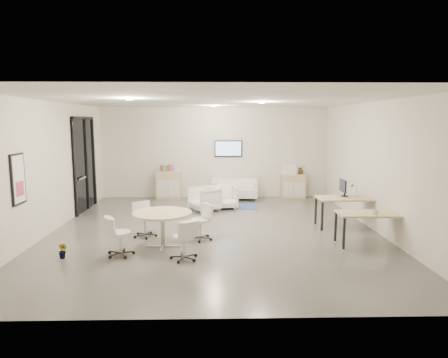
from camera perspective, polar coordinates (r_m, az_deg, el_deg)
room_shell at (r=9.75m, az=-1.42°, el=1.71°), size 9.60×10.60×4.80m
glass_door at (r=12.88m, az=-19.30°, el=2.40°), size 0.09×1.90×2.85m
artwork at (r=9.09m, az=-27.34°, el=-0.03°), size 0.05×0.54×1.04m
wall_tv at (r=14.19m, az=0.62°, el=4.36°), size 0.98×0.06×0.58m
ceiling_spots at (r=10.53m, az=-2.56°, el=10.80°), size 3.14×4.14×0.03m
sideboard_left at (r=14.21m, az=-7.88°, el=-0.84°), size 0.87×0.45×0.98m
sideboard_right at (r=14.41m, az=9.83°, el=-1.00°), size 0.85×0.41×0.85m
books at (r=14.13m, az=-8.10°, el=1.56°), size 0.50×0.14×0.22m
printer at (r=14.30m, az=9.25°, el=1.37°), size 0.56×0.48×0.37m
loveseat at (r=14.01m, az=1.53°, el=-1.57°), size 1.64×0.91×0.59m
blue_rug at (r=12.88m, az=1.73°, el=-3.88°), size 1.48×1.08×0.01m
armchair_left at (r=12.18m, az=-2.77°, el=-2.69°), size 1.04×1.05×0.80m
armchair_right at (r=12.48m, az=-0.00°, el=-2.48°), size 0.86×0.83×0.77m
desk_rear at (r=10.70m, az=17.05°, el=-2.96°), size 1.50×0.77×0.78m
desk_front at (r=9.35m, az=20.04°, el=-4.99°), size 1.40×0.73×0.72m
monitor at (r=10.77m, az=16.66°, el=-1.16°), size 0.20×0.50×0.44m
round_table at (r=8.72m, az=-8.80°, el=-5.24°), size 1.27×1.27×0.77m
meeting_chairs at (r=8.79m, az=-8.76°, el=-7.02°), size 2.40×2.40×0.82m
plant_cabinet at (r=14.43m, az=11.02°, el=1.16°), size 0.27×0.30×0.23m
plant_floor at (r=8.69m, az=-22.01°, el=-10.04°), size 0.29×0.36×0.14m
cup at (r=9.21m, az=20.86°, el=-4.38°), size 0.12×0.10×0.12m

